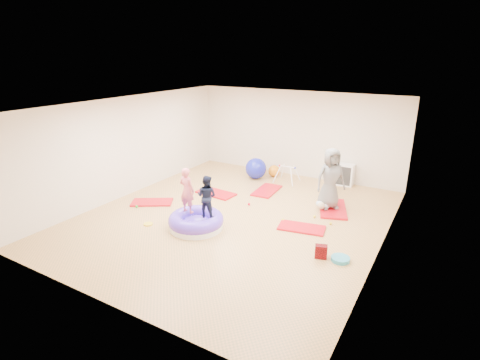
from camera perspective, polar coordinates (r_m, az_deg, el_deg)
The scene contains 19 objects.
room at distance 8.99m, azimuth -0.96°, elevation 2.48°, with size 7.01×8.01×2.81m.
gym_mat_front_left at distance 10.61m, azimuth -13.26°, elevation -3.31°, with size 1.09×0.55×0.05m, color red.
gym_mat_mid_left at distance 10.99m, azimuth -3.67°, elevation -2.02°, with size 1.14×0.57×0.05m, color red.
gym_mat_center_back at distance 11.21m, azimuth 4.09°, elevation -1.60°, with size 1.14×0.57×0.05m, color red.
gym_mat_right at distance 9.00m, azimuth 9.36°, elevation -7.20°, with size 1.08×0.54×0.04m, color red.
gym_mat_rear_right at distance 10.21m, azimuth 13.95°, elevation -4.23°, with size 1.33×0.66×0.06m, color red.
inflatable_cushion at distance 8.92m, azimuth -6.71°, elevation -6.33°, with size 1.30×1.30×0.41m.
child_pink at distance 8.82m, azimuth -8.10°, elevation -1.27°, with size 0.40×0.26×1.10m, color #E3626C.
child_navy at distance 8.55m, azimuth -5.11°, elevation -2.19°, with size 0.48×0.38×1.00m, color black.
adult_caregiver at distance 9.92m, azimuth 13.64°, elevation 0.22°, with size 0.78×0.51×1.60m, color #606060.
infant at distance 10.02m, azimuth 12.51°, elevation -3.66°, with size 0.39×0.40×0.23m.
ball_pit_balls at distance 9.73m, azimuth 1.64°, elevation -4.78°, with size 4.87×1.85×0.07m.
exercise_ball_blue at distance 12.23m, azimuth 2.44°, elevation 1.77°, with size 0.68×0.68×0.68m, color #171DA7.
exercise_ball_orange at distance 12.51m, azimuth 5.21°, elevation 1.39°, with size 0.38×0.38×0.38m, color orange.
infant_play_gym at distance 11.92m, azimuth 7.19°, elevation 1.27°, with size 0.70×0.67×0.54m.
cube_shelf at distance 12.07m, azimuth 15.34°, elevation 0.84°, with size 0.68×0.33×0.68m.
balance_disc at distance 7.86m, azimuth 15.05°, elevation -11.56°, with size 0.37×0.37×0.08m, color teal.
backpack at distance 7.83m, azimuth 12.24°, elevation -10.61°, with size 0.24×0.15×0.28m, color #940209.
yellow_toy at distance 9.34m, azimuth -13.83°, elevation -6.54°, with size 0.22×0.22×0.03m, color yellow.
Camera 1 is at (4.46, -7.38, 3.94)m, focal length 28.00 mm.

